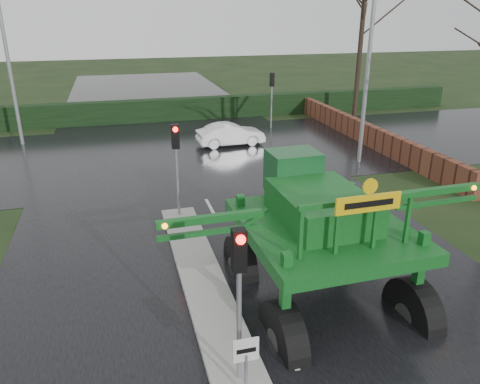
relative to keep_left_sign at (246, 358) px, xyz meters
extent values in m
plane|color=black|center=(1.30, 1.50, -1.06)|extent=(140.00, 140.00, 0.00)
cube|color=black|center=(1.30, 11.50, -1.05)|extent=(14.00, 80.00, 0.02)
cube|color=black|center=(1.30, 17.50, -1.05)|extent=(80.00, 12.00, 0.02)
cube|color=gray|center=(0.00, 4.50, -0.97)|extent=(1.20, 10.00, 0.16)
cube|color=black|center=(1.30, 25.50, -0.31)|extent=(44.00, 0.90, 1.50)
cube|color=#592D1E|center=(11.80, 17.50, -0.46)|extent=(0.40, 20.00, 1.20)
cylinder|color=gray|center=(0.00, 0.00, -0.41)|extent=(0.07, 0.07, 1.00)
cube|color=silver|center=(0.00, 0.00, 0.19)|extent=(0.50, 0.04, 0.50)
cube|color=black|center=(0.00, -0.02, 0.19)|extent=(0.38, 0.01, 0.10)
cylinder|color=gray|center=(0.00, 0.50, 0.69)|extent=(0.10, 0.10, 3.50)
cube|color=black|center=(0.00, 0.50, 2.04)|extent=(0.26, 0.22, 0.85)
sphere|color=#FF0C07|center=(0.00, 0.37, 2.32)|extent=(0.18, 0.18, 0.18)
cylinder|color=gray|center=(0.00, 9.00, 0.69)|extent=(0.10, 0.10, 3.50)
cube|color=black|center=(0.00, 9.00, 2.04)|extent=(0.26, 0.22, 0.85)
sphere|color=#FF0C07|center=(0.00, 8.87, 2.32)|extent=(0.18, 0.18, 0.18)
cylinder|color=gray|center=(7.80, 21.50, 0.69)|extent=(0.10, 0.10, 3.50)
cube|color=black|center=(7.80, 21.50, 2.04)|extent=(0.26, 0.22, 0.85)
sphere|color=#FF0C07|center=(7.80, 21.63, 2.32)|extent=(0.18, 0.18, 0.18)
cylinder|color=gray|center=(9.80, 13.50, 3.94)|extent=(0.20, 0.20, 10.00)
cylinder|color=gray|center=(-7.20, 21.50, 3.94)|extent=(0.20, 0.20, 10.00)
cylinder|color=black|center=(14.30, 22.50, 3.94)|extent=(0.32, 0.32, 10.00)
cylinder|color=black|center=(-0.45, 3.20, -0.09)|extent=(0.58, 1.95, 1.94)
cylinder|color=#595B56|center=(-0.45, 3.20, -0.09)|extent=(0.59, 0.69, 0.68)
cube|color=#0E5015|center=(-0.45, 3.20, 1.12)|extent=(0.22, 0.22, 2.23)
cylinder|color=black|center=(3.04, 3.29, -0.09)|extent=(0.58, 1.95, 1.94)
cylinder|color=#595B56|center=(3.04, 3.29, -0.09)|extent=(0.59, 0.69, 0.68)
cube|color=#0E5015|center=(3.04, 3.29, 1.12)|extent=(0.22, 0.22, 2.23)
cylinder|color=black|center=(-0.36, -0.29, -0.09)|extent=(0.58, 1.95, 1.94)
cylinder|color=#595B56|center=(-0.36, -0.29, -0.09)|extent=(0.59, 0.69, 0.68)
cube|color=#0E5015|center=(-0.36, -0.29, 1.12)|extent=(0.22, 0.22, 2.23)
cylinder|color=black|center=(3.13, -0.20, -0.09)|extent=(0.58, 1.95, 1.94)
cylinder|color=#595B56|center=(3.13, -0.20, -0.09)|extent=(0.59, 0.69, 0.68)
cube|color=#0E5015|center=(3.13, -0.20, 1.12)|extent=(0.22, 0.22, 2.23)
cube|color=#0E5015|center=(1.34, 1.50, 1.75)|extent=(4.19, 4.76, 0.34)
cube|color=#0E5015|center=(1.33, 1.69, 2.29)|extent=(2.21, 2.96, 0.87)
cube|color=#11491F|center=(1.28, 3.63, 2.63)|extent=(1.48, 1.20, 1.26)
cube|color=#0E5015|center=(1.38, -0.05, 3.16)|extent=(2.91, 0.19, 0.12)
cube|color=#0E5015|center=(-1.75, 1.03, 2.63)|extent=(2.52, 0.24, 0.17)
sphere|color=orange|center=(-2.82, 0.91, 2.63)|extent=(0.14, 0.14, 0.14)
cube|color=#0E5015|center=(4.45, 1.19, 2.63)|extent=(2.52, 0.24, 0.17)
sphere|color=orange|center=(5.52, 1.13, 2.63)|extent=(0.14, 0.14, 0.14)
cube|color=gold|center=(1.39, -0.44, 3.26)|extent=(1.55, 0.10, 0.39)
cube|color=black|center=(1.39, -0.44, 3.26)|extent=(1.16, 0.04, 0.14)
cylinder|color=gold|center=(1.39, -0.44, 3.65)|extent=(0.35, 0.05, 0.35)
imported|color=white|center=(4.25, 18.14, -1.06)|extent=(3.86, 1.53, 1.25)
camera|label=1|loc=(-1.96, -6.80, 6.14)|focal=35.00mm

